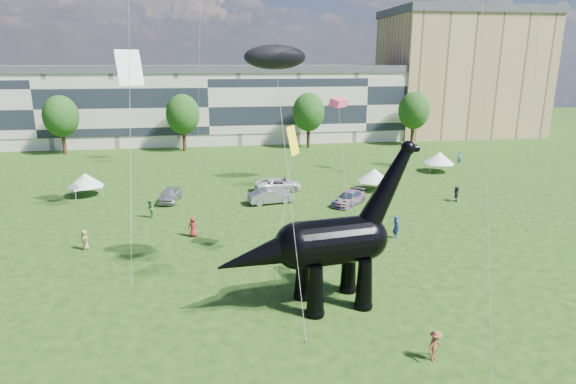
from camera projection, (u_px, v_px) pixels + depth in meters
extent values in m
plane|color=#16330C|center=(349.00, 310.00, 27.72)|extent=(220.00, 220.00, 0.00)
cube|color=beige|center=(209.00, 107.00, 84.04)|extent=(78.00, 11.00, 12.00)
cube|color=tan|center=(460.00, 76.00, 92.65)|extent=(28.00, 18.00, 22.00)
cylinder|color=#382314|center=(64.00, 144.00, 73.39)|extent=(0.56, 0.56, 3.20)
ellipsoid|color=#14380F|center=(60.00, 113.00, 72.14)|extent=(5.20, 5.20, 6.24)
cylinder|color=#382314|center=(184.00, 141.00, 76.04)|extent=(0.56, 0.56, 3.20)
ellipsoid|color=#14380F|center=(183.00, 111.00, 74.79)|extent=(5.20, 5.20, 6.24)
cylinder|color=#382314|center=(308.00, 138.00, 78.98)|extent=(0.56, 0.56, 3.20)
ellipsoid|color=#14380F|center=(309.00, 109.00, 77.74)|extent=(5.20, 5.20, 6.24)
cylinder|color=#382314|center=(412.00, 135.00, 81.64)|extent=(0.56, 0.56, 3.20)
ellipsoid|color=#14380F|center=(414.00, 107.00, 80.39)|extent=(5.20, 5.20, 6.24)
cone|color=black|center=(315.00, 291.00, 26.74)|extent=(1.17, 1.17, 2.99)
sphere|color=black|center=(315.00, 313.00, 27.09)|extent=(1.10, 1.10, 1.10)
cone|color=black|center=(303.00, 275.00, 28.76)|extent=(1.17, 1.17, 2.99)
sphere|color=black|center=(302.00, 295.00, 29.11)|extent=(1.10, 1.10, 1.10)
cone|color=black|center=(364.00, 284.00, 27.60)|extent=(1.17, 1.17, 2.99)
sphere|color=black|center=(363.00, 305.00, 27.95)|extent=(1.10, 1.10, 1.10)
cone|color=black|center=(349.00, 269.00, 29.62)|extent=(1.17, 1.17, 2.99)
sphere|color=black|center=(348.00, 288.00, 29.97)|extent=(1.10, 1.10, 1.10)
cylinder|color=black|center=(332.00, 241.00, 27.52)|extent=(4.55, 3.29, 2.69)
sphere|color=black|center=(298.00, 246.00, 26.92)|extent=(2.69, 2.69, 2.69)
sphere|color=black|center=(365.00, 238.00, 28.12)|extent=(2.60, 2.60, 2.60)
cone|color=black|center=(387.00, 188.00, 27.71)|extent=(3.94, 2.04, 5.29)
sphere|color=black|center=(408.00, 148.00, 27.45)|extent=(0.84, 0.84, 0.84)
cylinder|color=black|center=(413.00, 149.00, 27.55)|extent=(0.76, 0.54, 0.44)
cone|color=black|center=(262.00, 255.00, 26.42)|extent=(5.53, 2.85, 2.93)
imported|color=#B1B1B6|center=(170.00, 195.00, 48.81)|extent=(2.48, 4.53, 1.46)
imported|color=gray|center=(271.00, 196.00, 48.24)|extent=(4.79, 2.38, 1.51)
imported|color=silver|center=(278.00, 185.00, 52.81)|extent=(5.46, 3.00, 1.45)
imported|color=#595960|center=(349.00, 198.00, 47.81)|extent=(4.59, 4.61, 1.34)
cube|color=white|center=(374.00, 181.00, 53.06)|extent=(3.53, 3.53, 0.11)
cone|color=white|center=(374.00, 175.00, 52.86)|extent=(4.48, 4.48, 1.38)
cylinder|color=#999999|center=(361.00, 188.00, 52.21)|extent=(0.06, 0.06, 1.01)
cylinder|color=#999999|center=(386.00, 189.00, 51.74)|extent=(0.06, 0.06, 1.01)
cylinder|color=#999999|center=(362.00, 182.00, 54.65)|extent=(0.06, 0.06, 1.01)
cylinder|color=#999999|center=(386.00, 183.00, 54.18)|extent=(0.06, 0.06, 1.01)
cube|color=white|center=(439.00, 164.00, 61.77)|extent=(3.48, 3.48, 0.12)
cone|color=white|center=(439.00, 158.00, 61.56)|extent=(4.41, 4.41, 1.48)
cylinder|color=#999999|center=(430.00, 170.00, 60.64)|extent=(0.06, 0.06, 1.08)
cylinder|color=#999999|center=(452.00, 170.00, 60.52)|extent=(0.06, 0.06, 1.08)
cylinder|color=#999999|center=(425.00, 165.00, 63.30)|extent=(0.06, 0.06, 1.08)
cylinder|color=#999999|center=(446.00, 166.00, 63.18)|extent=(0.06, 0.06, 1.08)
cube|color=silver|center=(86.00, 186.00, 50.83)|extent=(3.66, 3.66, 0.11)
cone|color=silver|center=(86.00, 180.00, 50.63)|extent=(4.63, 4.63, 1.40)
cylinder|color=#999999|center=(76.00, 196.00, 49.23)|extent=(0.06, 0.06, 1.02)
cylinder|color=#999999|center=(102.00, 192.00, 50.55)|extent=(0.06, 0.06, 1.02)
cylinder|color=#999999|center=(72.00, 190.00, 51.38)|extent=(0.06, 0.06, 1.02)
cylinder|color=#999999|center=(97.00, 187.00, 52.69)|extent=(0.06, 0.06, 1.02)
imported|color=maroon|center=(193.00, 227.00, 39.08)|extent=(0.85, 0.60, 1.65)
imported|color=#2D702E|center=(150.00, 209.00, 43.72)|extent=(0.72, 0.88, 1.70)
imported|color=tan|center=(85.00, 240.00, 36.37)|extent=(0.88, 0.92, 1.59)
imported|color=olive|center=(383.00, 208.00, 43.99)|extent=(1.27, 1.23, 1.74)
imported|color=#31717B|center=(459.00, 158.00, 66.01)|extent=(0.68, 0.46, 1.82)
imported|color=navy|center=(396.00, 227.00, 38.77)|extent=(0.59, 0.77, 1.89)
imported|color=brown|center=(435.00, 346.00, 22.88)|extent=(1.17, 1.06, 1.58)
imported|color=black|center=(456.00, 194.00, 48.92)|extent=(1.05, 1.52, 1.57)
imported|color=#64387E|center=(285.00, 184.00, 52.97)|extent=(1.01, 0.67, 1.59)
plane|color=yellow|center=(293.00, 141.00, 32.73)|extent=(1.38, 1.90, 1.93)
cube|color=#DF3E69|center=(338.00, 102.00, 49.42)|extent=(2.42, 2.62, 0.98)
ellipsoid|color=black|center=(275.00, 57.00, 27.83)|extent=(3.96, 3.04, 1.41)
plane|color=#FFAB15|center=(538.00, 16.00, 54.72)|extent=(2.29, 2.59, 2.16)
plane|color=white|center=(129.00, 68.00, 41.76)|extent=(3.00, 2.15, 3.04)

